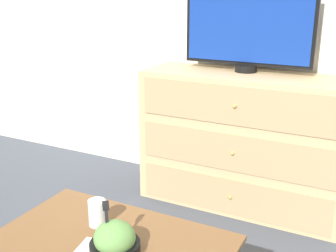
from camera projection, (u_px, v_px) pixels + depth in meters
The scene contains 6 objects.
ground_plane at pixel (234, 184), 3.02m from camera, with size 12.00×12.00×0.00m, color #474C56.
dresser at pixel (244, 142), 2.62m from camera, with size 1.26×0.46×0.85m.
tv at pixel (248, 27), 2.49m from camera, with size 0.79×0.13×0.51m.
takeout_bowl at pixel (115, 241), 1.52m from camera, with size 0.18×0.18×0.19m.
drink_cup at pixel (97, 214), 1.70m from camera, with size 0.07×0.07×0.11m.
napkin at pixel (96, 252), 1.53m from camera, with size 0.18×0.18×0.00m.
Camera 1 is at (0.82, -2.66, 1.32)m, focal length 45.00 mm.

